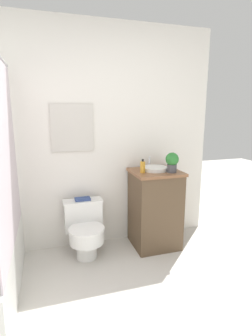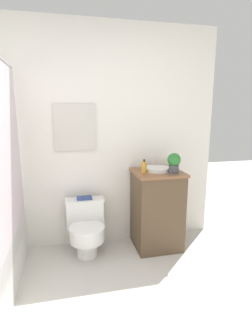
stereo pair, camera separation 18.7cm
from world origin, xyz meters
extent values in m
cube|color=white|center=(0.00, 1.85, 1.25)|extent=(3.41, 0.05, 2.50)
cube|color=beige|center=(0.06, 1.81, 1.38)|extent=(0.46, 0.02, 0.51)
cube|color=silver|center=(0.06, 1.80, 1.38)|extent=(0.43, 0.01, 0.48)
cube|color=silver|center=(-0.53, 1.10, 1.12)|extent=(0.01, 1.32, 1.65)
cylinder|color=white|center=(0.12, 1.50, 0.10)|extent=(0.22, 0.22, 0.20)
cylinder|color=white|center=(0.12, 1.46, 0.27)|extent=(0.36, 0.36, 0.14)
cylinder|color=white|center=(0.12, 1.46, 0.35)|extent=(0.38, 0.38, 0.02)
cube|color=white|center=(0.12, 1.69, 0.41)|extent=(0.41, 0.17, 0.33)
cube|color=white|center=(0.12, 1.69, 0.58)|extent=(0.43, 0.18, 0.02)
cube|color=brown|center=(0.93, 1.55, 0.43)|extent=(0.51, 0.48, 0.87)
cube|color=brown|center=(0.93, 1.55, 0.88)|extent=(0.54, 0.51, 0.03)
cylinder|color=white|center=(0.93, 1.57, 0.92)|extent=(0.29, 0.29, 0.04)
cylinder|color=silver|center=(0.93, 1.74, 0.96)|extent=(0.02, 0.02, 0.13)
cylinder|color=gold|center=(0.76, 1.51, 0.96)|extent=(0.05, 0.05, 0.12)
cylinder|color=black|center=(0.76, 1.51, 1.04)|extent=(0.02, 0.02, 0.02)
cylinder|color=#4C4C51|center=(1.07, 1.43, 0.94)|extent=(0.11, 0.11, 0.09)
sphere|color=#2D7A33|center=(1.07, 1.43, 1.04)|extent=(0.14, 0.14, 0.14)
cube|color=#33477F|center=(0.12, 1.69, 0.60)|extent=(0.17, 0.10, 0.02)
camera|label=1|loc=(-0.23, -1.08, 1.56)|focal=28.00mm
camera|label=2|loc=(-0.05, -1.13, 1.56)|focal=28.00mm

